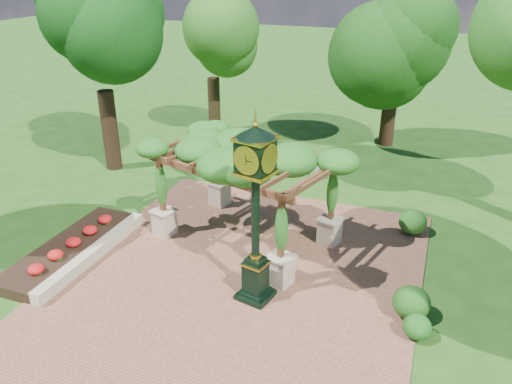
% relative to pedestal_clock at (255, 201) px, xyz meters
% --- Properties ---
extents(ground, '(120.00, 120.00, 0.00)m').
position_rel_pedestal_clock_xyz_m(ground, '(-0.75, -0.48, -2.97)').
color(ground, '#1E4714').
rests_on(ground, ground).
extents(brick_plaza, '(10.00, 12.00, 0.04)m').
position_rel_pedestal_clock_xyz_m(brick_plaza, '(-0.75, 0.52, -2.95)').
color(brick_plaza, brown).
rests_on(brick_plaza, ground).
extents(border_wall, '(0.35, 5.00, 0.40)m').
position_rel_pedestal_clock_xyz_m(border_wall, '(-5.35, 0.02, -2.77)').
color(border_wall, '#C6B793').
rests_on(border_wall, ground).
extents(flower_bed, '(1.50, 5.00, 0.36)m').
position_rel_pedestal_clock_xyz_m(flower_bed, '(-6.25, 0.02, -2.79)').
color(flower_bed, red).
rests_on(flower_bed, ground).
extents(pedestal_clock, '(1.16, 1.16, 4.97)m').
position_rel_pedestal_clock_xyz_m(pedestal_clock, '(0.00, 0.00, 0.00)').
color(pedestal_clock, black).
rests_on(pedestal_clock, brick_plaza).
extents(pergola, '(6.16, 4.76, 3.42)m').
position_rel_pedestal_clock_xyz_m(pergola, '(-1.43, 2.85, -0.16)').
color(pergola, '#BDAA8C').
rests_on(pergola, brick_plaza).
extents(sundial, '(0.56, 0.56, 0.90)m').
position_rel_pedestal_clock_xyz_m(sundial, '(-0.52, 8.58, -2.57)').
color(sundial, gray).
rests_on(sundial, ground).
extents(shrub_front, '(0.74, 0.74, 0.62)m').
position_rel_pedestal_clock_xyz_m(shrub_front, '(4.24, -0.11, -2.62)').
color(shrub_front, '#1A5016').
rests_on(shrub_front, brick_plaza).
extents(shrub_mid, '(1.21, 1.21, 0.86)m').
position_rel_pedestal_clock_xyz_m(shrub_mid, '(4.03, 0.64, -2.50)').
color(shrub_mid, '#1C4914').
rests_on(shrub_mid, brick_plaza).
extents(shrub_back, '(1.12, 1.12, 0.83)m').
position_rel_pedestal_clock_xyz_m(shrub_back, '(3.67, 5.17, -2.51)').
color(shrub_back, '#27601B').
rests_on(shrub_back, brick_plaza).
extents(tree_west_near, '(3.72, 3.72, 8.94)m').
position_rel_pedestal_clock_xyz_m(tree_west_near, '(-9.23, 6.59, 3.15)').
color(tree_west_near, black).
rests_on(tree_west_near, ground).
extents(tree_west_far, '(3.32, 3.32, 7.37)m').
position_rel_pedestal_clock_xyz_m(tree_west_far, '(-7.30, 12.99, 2.06)').
color(tree_west_far, black).
rests_on(tree_west_far, ground).
extents(tree_north, '(4.67, 4.67, 7.18)m').
position_rel_pedestal_clock_xyz_m(tree_north, '(1.62, 14.08, 1.96)').
color(tree_north, '#331F14').
rests_on(tree_north, ground).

